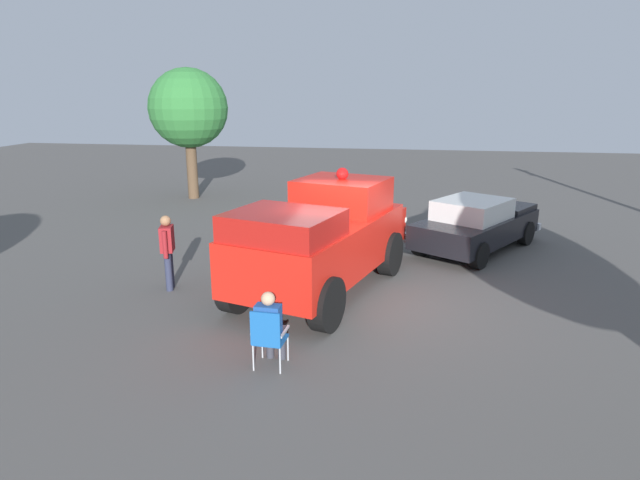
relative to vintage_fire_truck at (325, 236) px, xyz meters
The scene contains 9 objects.
ground_plane 1.51m from the vintage_fire_truck, 137.35° to the left, with size 60.00×60.00×0.00m, color #514F4C.
vintage_fire_truck is the anchor object (origin of this frame).
classic_hot_rod 5.21m from the vintage_fire_truck, 134.72° to the right, with size 3.91×4.67×1.46m.
lawn_chair_near_truck 3.82m from the vintage_fire_truck, 85.40° to the left, with size 0.54×0.53×1.02m.
lawn_chair_by_car 3.60m from the vintage_fire_truck, 49.02° to the right, with size 0.69×0.69×1.02m.
spectator_seated 3.68m from the vintage_fire_truck, 85.37° to the left, with size 0.41×0.56×1.29m.
spectator_standing 3.45m from the vintage_fire_truck, 10.31° to the left, with size 0.36×0.64×1.68m.
oak_tree_left 11.89m from the vintage_fire_truck, 53.70° to the right, with size 3.08×3.08×5.12m.
traffic_cone 4.98m from the vintage_fire_truck, 82.33° to the right, with size 0.40×0.40×0.64m.
Camera 1 is at (-1.12, 10.71, 4.31)m, focal length 30.58 mm.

